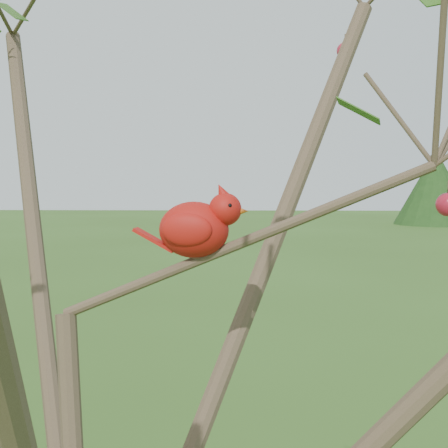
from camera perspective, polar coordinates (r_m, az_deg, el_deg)
name	(u,v)px	position (r m, az deg, el deg)	size (l,w,h in m)	color
crabapple_tree	(90,218)	(0.94, -12.15, 0.52)	(2.35, 2.05, 2.95)	#3C2D20
cardinal	(198,227)	(1.02, -2.41, -0.25)	(0.19, 0.11, 0.13)	#AB150E
distant_trees	(191,194)	(24.34, -3.07, 2.71)	(41.59, 13.93, 3.46)	#3C2D20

